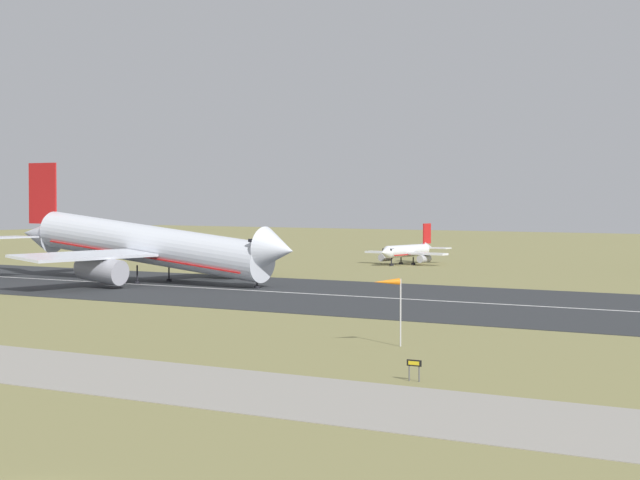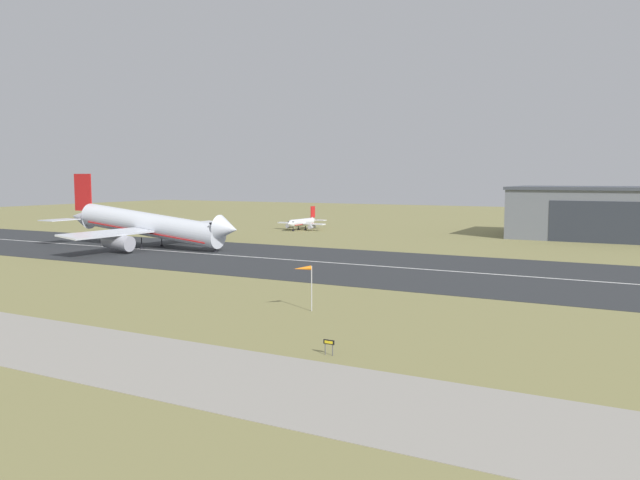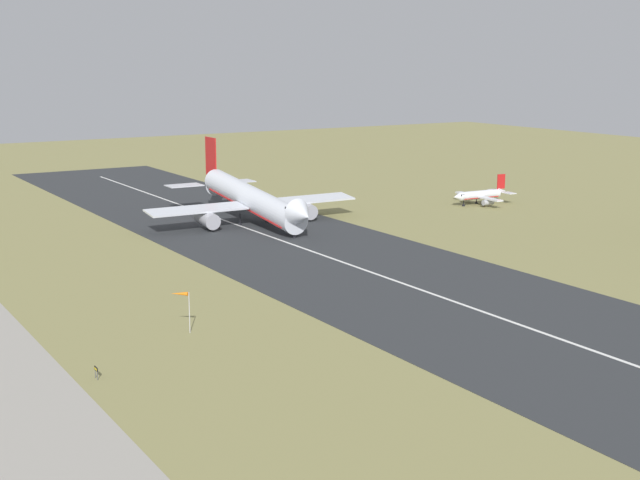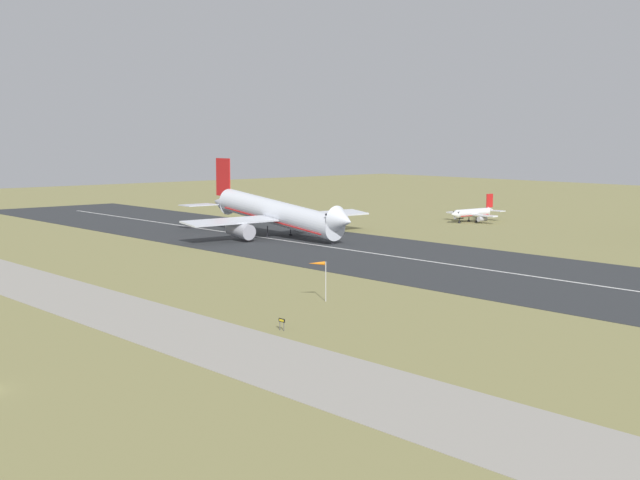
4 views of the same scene
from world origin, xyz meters
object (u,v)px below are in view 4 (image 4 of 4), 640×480
at_px(windsock_pole, 318,265).
at_px(runway_sign, 282,322).
at_px(airplane_parked_west, 473,213).
at_px(airplane_landing, 277,214).

xyz_separation_m(windsock_pole, runway_sign, (12.43, -16.71, -4.40)).
distance_m(windsock_pole, runway_sign, 21.29).
bearing_deg(airplane_parked_west, windsock_pole, -60.31).
height_order(airplane_parked_west, runway_sign, airplane_parked_west).
distance_m(airplane_landing, airplane_parked_west, 66.96).
distance_m(airplane_parked_west, windsock_pole, 133.38).
height_order(windsock_pole, runway_sign, windsock_pole).
xyz_separation_m(airplane_landing, runway_sign, (86.16, -66.12, -4.55)).
bearing_deg(runway_sign, airplane_parked_west, 120.62).
relative_size(airplane_landing, runway_sign, 36.16).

